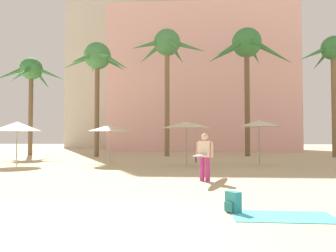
{
  "coord_description": "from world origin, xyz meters",
  "views": [
    {
      "loc": [
        1.73,
        -4.8,
        1.53
      ],
      "look_at": [
        0.85,
        7.39,
        1.95
      ],
      "focal_mm": 33.7,
      "sensor_mm": 36.0,
      "label": 1
    }
  ],
  "objects_px": {
    "palm_tree_far_left": "(97,61)",
    "palm_tree_far_right": "(31,74)",
    "cafe_umbrella_2": "(259,123)",
    "cafe_umbrella_1": "(17,126)",
    "beach_towel": "(283,217)",
    "backpack": "(233,202)",
    "palm_tree_right": "(333,57)",
    "palm_tree_center": "(167,49)",
    "cafe_umbrella_0": "(187,125)",
    "person_mid_right": "(205,155)",
    "cafe_umbrella_4": "(110,128)",
    "palm_tree_left": "(247,49)"
  },
  "relations": [
    {
      "from": "palm_tree_center",
      "to": "cafe_umbrella_1",
      "type": "xyz_separation_m",
      "value": [
        -7.33,
        -8.75,
        -6.43
      ]
    },
    {
      "from": "palm_tree_far_left",
      "to": "palm_tree_right",
      "type": "xyz_separation_m",
      "value": [
        17.91,
        0.72,
        0.15
      ]
    },
    {
      "from": "palm_tree_right",
      "to": "backpack",
      "type": "height_order",
      "value": "palm_tree_right"
    },
    {
      "from": "palm_tree_far_left",
      "to": "palm_tree_far_right",
      "type": "distance_m",
      "value": 6.57
    },
    {
      "from": "palm_tree_far_left",
      "to": "palm_tree_far_right",
      "type": "relative_size",
      "value": 1.08
    },
    {
      "from": "palm_tree_left",
      "to": "cafe_umbrella_4",
      "type": "xyz_separation_m",
      "value": [
        -8.96,
        -8.03,
        -6.52
      ]
    },
    {
      "from": "palm_tree_far_left",
      "to": "beach_towel",
      "type": "bearing_deg",
      "value": -62.9
    },
    {
      "from": "person_mid_right",
      "to": "palm_tree_right",
      "type": "bearing_deg",
      "value": -16.18
    },
    {
      "from": "palm_tree_left",
      "to": "cafe_umbrella_2",
      "type": "relative_size",
      "value": 4.19
    },
    {
      "from": "cafe_umbrella_1",
      "to": "person_mid_right",
      "type": "height_order",
      "value": "cafe_umbrella_1"
    },
    {
      "from": "cafe_umbrella_1",
      "to": "beach_towel",
      "type": "height_order",
      "value": "cafe_umbrella_1"
    },
    {
      "from": "beach_towel",
      "to": "backpack",
      "type": "distance_m",
      "value": 0.98
    },
    {
      "from": "cafe_umbrella_0",
      "to": "person_mid_right",
      "type": "relative_size",
      "value": 0.9
    },
    {
      "from": "palm_tree_center",
      "to": "palm_tree_far_right",
      "type": "bearing_deg",
      "value": 176.73
    },
    {
      "from": "palm_tree_right",
      "to": "beach_towel",
      "type": "height_order",
      "value": "palm_tree_right"
    },
    {
      "from": "palm_tree_right",
      "to": "cafe_umbrella_1",
      "type": "xyz_separation_m",
      "value": [
        -19.94,
        -8.3,
        -5.45
      ]
    },
    {
      "from": "cafe_umbrella_2",
      "to": "palm_tree_far_left",
      "type": "bearing_deg",
      "value": 149.47
    },
    {
      "from": "palm_tree_center",
      "to": "palm_tree_right",
      "type": "height_order",
      "value": "palm_tree_center"
    },
    {
      "from": "person_mid_right",
      "to": "beach_towel",
      "type": "bearing_deg",
      "value": -143.84
    },
    {
      "from": "palm_tree_left",
      "to": "cafe_umbrella_0",
      "type": "relative_size",
      "value": 3.74
    },
    {
      "from": "palm_tree_far_right",
      "to": "cafe_umbrella_0",
      "type": "relative_size",
      "value": 3.0
    },
    {
      "from": "beach_towel",
      "to": "person_mid_right",
      "type": "bearing_deg",
      "value": 104.69
    },
    {
      "from": "palm_tree_left",
      "to": "backpack",
      "type": "height_order",
      "value": "palm_tree_left"
    },
    {
      "from": "beach_towel",
      "to": "person_mid_right",
      "type": "height_order",
      "value": "person_mid_right"
    },
    {
      "from": "palm_tree_far_left",
      "to": "palm_tree_far_right",
      "type": "height_order",
      "value": "palm_tree_far_left"
    },
    {
      "from": "palm_tree_center",
      "to": "backpack",
      "type": "bearing_deg",
      "value": -81.58
    },
    {
      "from": "cafe_umbrella_1",
      "to": "backpack",
      "type": "bearing_deg",
      "value": -43.65
    },
    {
      "from": "palm_tree_far_right",
      "to": "palm_tree_center",
      "type": "bearing_deg",
      "value": -3.27
    },
    {
      "from": "cafe_umbrella_2",
      "to": "cafe_umbrella_1",
      "type": "bearing_deg",
      "value": -174.74
    },
    {
      "from": "cafe_umbrella_1",
      "to": "cafe_umbrella_4",
      "type": "distance_m",
      "value": 4.85
    },
    {
      "from": "palm_tree_center",
      "to": "cafe_umbrella_4",
      "type": "bearing_deg",
      "value": -108.96
    },
    {
      "from": "cafe_umbrella_1",
      "to": "cafe_umbrella_2",
      "type": "bearing_deg",
      "value": 5.26
    },
    {
      "from": "palm_tree_center",
      "to": "person_mid_right",
      "type": "bearing_deg",
      "value": -80.31
    },
    {
      "from": "palm_tree_far_right",
      "to": "cafe_umbrella_2",
      "type": "relative_size",
      "value": 3.37
    },
    {
      "from": "palm_tree_far_right",
      "to": "person_mid_right",
      "type": "xyz_separation_m",
      "value": [
        13.93,
        -14.41,
        -5.89
      ]
    },
    {
      "from": "palm_tree_far_right",
      "to": "palm_tree_right",
      "type": "bearing_deg",
      "value": -2.64
    },
    {
      "from": "palm_tree_far_right",
      "to": "cafe_umbrella_4",
      "type": "relative_size",
      "value": 3.41
    },
    {
      "from": "palm_tree_center",
      "to": "cafe_umbrella_0",
      "type": "bearing_deg",
      "value": -78.64
    },
    {
      "from": "palm_tree_far_left",
      "to": "palm_tree_right",
      "type": "bearing_deg",
      "value": 2.31
    },
    {
      "from": "cafe_umbrella_1",
      "to": "cafe_umbrella_2",
      "type": "height_order",
      "value": "cafe_umbrella_2"
    },
    {
      "from": "palm_tree_right",
      "to": "backpack",
      "type": "relative_size",
      "value": 21.75
    },
    {
      "from": "cafe_umbrella_4",
      "to": "beach_towel",
      "type": "relative_size",
      "value": 1.25
    },
    {
      "from": "palm_tree_far_left",
      "to": "cafe_umbrella_2",
      "type": "xyz_separation_m",
      "value": [
        10.85,
        -6.4,
        -5.13
      ]
    },
    {
      "from": "beach_towel",
      "to": "palm_tree_far_left",
      "type": "bearing_deg",
      "value": 117.1
    },
    {
      "from": "palm_tree_right",
      "to": "cafe_umbrella_2",
      "type": "distance_m",
      "value": 11.33
    },
    {
      "from": "palm_tree_center",
      "to": "cafe_umbrella_2",
      "type": "bearing_deg",
      "value": -53.78
    },
    {
      "from": "palm_tree_left",
      "to": "cafe_umbrella_4",
      "type": "bearing_deg",
      "value": -138.13
    },
    {
      "from": "palm_tree_far_left",
      "to": "beach_towel",
      "type": "distance_m",
      "value": 20.94
    },
    {
      "from": "cafe_umbrella_1",
      "to": "palm_tree_right",
      "type": "bearing_deg",
      "value": 22.61
    },
    {
      "from": "backpack",
      "to": "palm_tree_far_left",
      "type": "bearing_deg",
      "value": -102.9
    }
  ]
}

